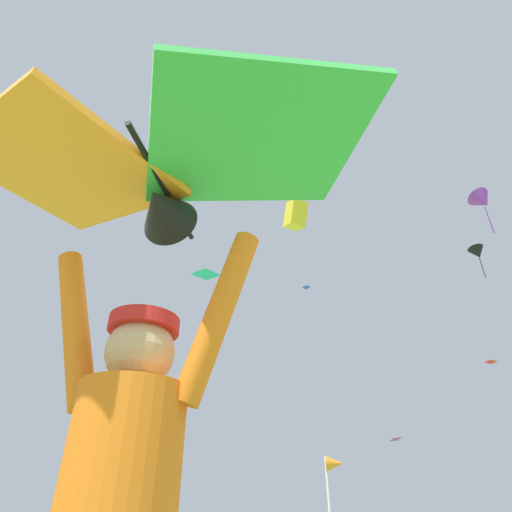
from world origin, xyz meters
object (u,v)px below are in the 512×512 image
Objects in this scene: distant_kite_red_mid_left at (491,361)px; distant_kite_yellow_high_left at (296,215)px; marker_flag at (334,474)px; distant_kite_purple_mid_right at (482,201)px; distant_kite_teal_low_left at (206,273)px; distant_kite_purple_high_right at (395,439)px; held_stunt_kite at (159,168)px; distant_kite_black_far_center at (478,253)px; distant_kite_blue_overhead_distant at (306,287)px.

distant_kite_red_mid_left is 0.40× the size of distant_kite_yellow_high_left.
distant_kite_yellow_high_left is at bearing -144.29° from distant_kite_red_mid_left.
marker_flag is at bearing -84.26° from distant_kite_yellow_high_left.
marker_flag is (-5.52, -4.08, -8.30)m from distant_kite_purple_mid_right.
distant_kite_purple_high_right is at bearing 55.67° from distant_kite_teal_low_left.
held_stunt_kite is 0.78× the size of distant_kite_black_far_center.
distant_kite_blue_overhead_distant reaches higher than marker_flag.
held_stunt_kite is 17.47m from distant_kite_yellow_high_left.
distant_kite_purple_high_right reaches higher than marker_flag.
distant_kite_blue_overhead_distant is 16.28m from distant_kite_purple_high_right.
distant_kite_purple_mid_right is 10.05m from distant_kite_purple_high_right.
distant_kite_purple_high_right is at bearing -70.21° from distant_kite_blue_overhead_distant.
distant_kite_red_mid_left is 0.66× the size of distant_kite_teal_low_left.
held_stunt_kite is 6.69m from marker_flag.
held_stunt_kite is 31.56m from distant_kite_blue_overhead_distant.
distant_kite_red_mid_left is 14.93m from distant_kite_teal_low_left.
held_stunt_kite is 11.45m from distant_kite_teal_low_left.
distant_kite_purple_mid_right is at bearing 36.48° from marker_flag.
distant_kite_black_far_center is 24.48m from distant_kite_teal_low_left.
distant_kite_yellow_high_left reaches higher than distant_kite_purple_mid_right.
distant_kite_teal_low_left is (-14.60, -16.92, -9.99)m from distant_kite_black_far_center.
distant_kite_yellow_high_left is at bearing 58.17° from distant_kite_teal_low_left.
distant_kite_blue_overhead_distant is 20.59m from distant_kite_teal_low_left.
distant_kite_yellow_high_left is 13.23m from marker_flag.
distant_kite_red_mid_left is 0.27× the size of marker_flag.
distant_kite_teal_low_left is at bearing -97.32° from distant_kite_blue_overhead_distant.
held_stunt_kite is 14.59m from distant_kite_purple_mid_right.
distant_kite_purple_high_right is (-3.01, 7.57, -5.89)m from distant_kite_purple_mid_right.
distant_kite_purple_high_right is at bearing -136.34° from distant_kite_black_far_center.
distant_kite_teal_low_left is at bearing -130.79° from distant_kite_black_far_center.
distant_kite_black_far_center is 1.20× the size of marker_flag.
distant_kite_purple_mid_right is (6.25, -3.21, -2.72)m from distant_kite_yellow_high_left.
distant_kite_teal_low_left is (-8.87, -1.00, -2.45)m from distant_kite_purple_mid_right.
held_stunt_kite is 32.94m from distant_kite_black_far_center.
distant_kite_blue_overhead_distant is at bearing 91.07° from distant_kite_yellow_high_left.
distant_kite_teal_low_left is at bearing -173.55° from distant_kite_purple_mid_right.
distant_kite_purple_mid_right is 18.52m from distant_kite_black_far_center.
distant_kite_black_far_center reaches higher than distant_kite_yellow_high_left.
distant_kite_yellow_high_left is 2.49× the size of distant_kite_purple_high_right.
distant_kite_purple_mid_right reaches higher than distant_kite_teal_low_left.
distant_kite_red_mid_left reaches higher than distant_kite_purple_high_right.
held_stunt_kite is at bearing -113.90° from distant_kite_black_far_center.
marker_flag is at bearing -87.33° from distant_kite_blue_overhead_distant.
held_stunt_kite is 1.41× the size of distant_kite_yellow_high_left.
marker_flag is at bearing -102.15° from distant_kite_purple_high_right.
distant_kite_yellow_high_left is 10.18m from distant_kite_purple_high_right.
distant_kite_purple_mid_right is (6.07, 10.73, 7.81)m from held_stunt_kite.
held_stunt_kite is 2.35× the size of distant_kite_teal_low_left.
distant_kite_teal_low_left is at bearing -124.33° from distant_kite_purple_high_right.
held_stunt_kite is at bearing -112.21° from distant_kite_red_mid_left.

